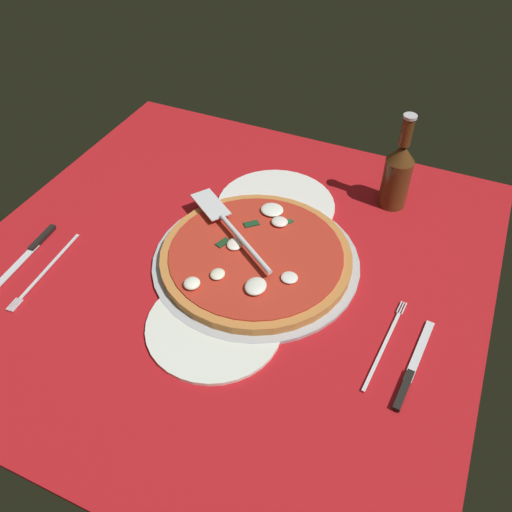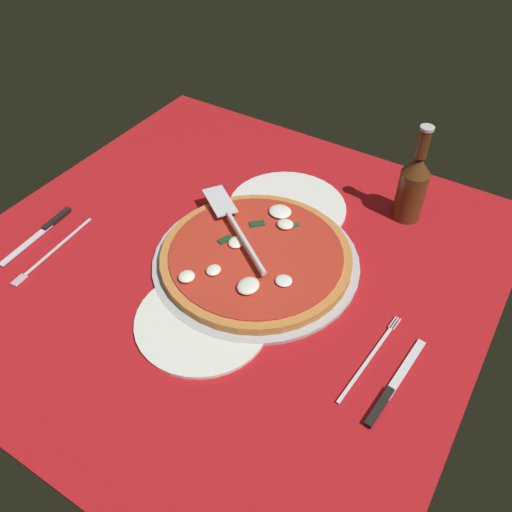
# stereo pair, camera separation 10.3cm
# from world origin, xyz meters

# --- Properties ---
(ground_plane) EXTENTS (0.99, 0.99, 0.01)m
(ground_plane) POSITION_xyz_m (0.00, 0.00, -0.00)
(ground_plane) COLOR #AA151A
(checker_pattern) EXTENTS (0.99, 0.99, 0.00)m
(checker_pattern) POSITION_xyz_m (0.00, 0.00, 0.00)
(checker_pattern) COLOR white
(checker_pattern) RESTS_ON ground_plane
(pizza_pan) EXTENTS (0.41, 0.41, 0.01)m
(pizza_pan) POSITION_xyz_m (-0.02, 0.05, 0.01)
(pizza_pan) COLOR #AEB4BB
(pizza_pan) RESTS_ON ground_plane
(dinner_plate_left) EXTENTS (0.26, 0.26, 0.01)m
(dinner_plate_left) POSITION_xyz_m (-0.20, 0.02, 0.01)
(dinner_plate_left) COLOR white
(dinner_plate_left) RESTS_ON ground_plane
(dinner_plate_right) EXTENTS (0.24, 0.24, 0.01)m
(dinner_plate_right) POSITION_xyz_m (0.15, 0.05, 0.01)
(dinner_plate_right) COLOR silver
(dinner_plate_right) RESTS_ON ground_plane
(pizza) EXTENTS (0.37, 0.37, 0.03)m
(pizza) POSITION_xyz_m (-0.02, 0.05, 0.02)
(pizza) COLOR #C27839
(pizza) RESTS_ON pizza_pan
(pizza_server) EXTENTS (0.19, 0.25, 0.01)m
(pizza_server) POSITION_xyz_m (-0.06, -0.02, 0.05)
(pizza_server) COLOR silver
(pizza_server) RESTS_ON pizza
(place_setting_near) EXTENTS (0.23, 0.15, 0.01)m
(place_setting_near) POSITION_xyz_m (0.15, -0.34, 0.00)
(place_setting_near) COLOR white
(place_setting_near) RESTS_ON ground_plane
(place_setting_far) EXTENTS (0.23, 0.14, 0.01)m
(place_setting_far) POSITION_xyz_m (0.09, 0.36, 0.00)
(place_setting_far) COLOR white
(place_setting_far) RESTS_ON ground_plane
(beer_bottle) EXTENTS (0.06, 0.06, 0.22)m
(beer_bottle) POSITION_xyz_m (-0.32, 0.25, 0.09)
(beer_bottle) COLOR #502E14
(beer_bottle) RESTS_ON ground_plane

